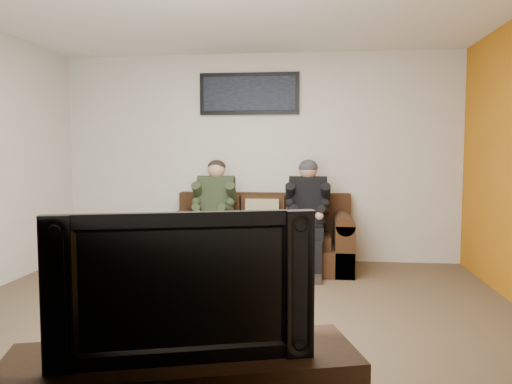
# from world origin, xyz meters

# --- Properties ---
(floor) EXTENTS (5.00, 5.00, 0.00)m
(floor) POSITION_xyz_m (0.00, 0.00, 0.00)
(floor) COLOR brown
(floor) RESTS_ON ground
(wall_back) EXTENTS (5.00, 0.00, 5.00)m
(wall_back) POSITION_xyz_m (0.00, 2.25, 1.30)
(wall_back) COLOR beige
(wall_back) RESTS_ON ground
(wall_front) EXTENTS (5.00, 0.00, 5.00)m
(wall_front) POSITION_xyz_m (0.00, -2.25, 1.30)
(wall_front) COLOR beige
(wall_front) RESTS_ON ground
(sofa) EXTENTS (2.12, 0.91, 0.87)m
(sofa) POSITION_xyz_m (0.08, 1.83, 0.33)
(sofa) COLOR #351E10
(sofa) RESTS_ON ground
(throw_pillow) EXTENTS (0.40, 0.19, 0.40)m
(throw_pillow) POSITION_xyz_m (0.08, 1.87, 0.62)
(throw_pillow) COLOR #998F64
(throw_pillow) RESTS_ON sofa
(throw_blanket) EXTENTS (0.43, 0.21, 0.08)m
(throw_blanket) POSITION_xyz_m (-0.56, 2.09, 0.87)
(throw_blanket) COLOR #C2AB8F
(throw_blanket) RESTS_ON sofa
(person_left) EXTENTS (0.51, 0.87, 1.28)m
(person_left) POSITION_xyz_m (-0.47, 1.65, 0.72)
(person_left) COLOR #887155
(person_left) RESTS_ON sofa
(person_right) EXTENTS (0.51, 0.86, 1.29)m
(person_right) POSITION_xyz_m (0.62, 1.65, 0.72)
(person_right) COLOR black
(person_right) RESTS_ON sofa
(cat) EXTENTS (0.66, 0.26, 0.24)m
(cat) POSITION_xyz_m (0.08, 1.59, 0.52)
(cat) COLOR #4E341E
(cat) RESTS_ON sofa
(framed_poster) EXTENTS (1.25, 0.05, 0.52)m
(framed_poster) POSITION_xyz_m (-0.12, 2.22, 2.10)
(framed_poster) COLOR black
(framed_poster) RESTS_ON wall_back
(television) EXTENTS (1.11, 0.45, 0.64)m
(television) POSITION_xyz_m (0.11, -1.95, 0.81)
(television) COLOR black
(television) RESTS_ON tv_stand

